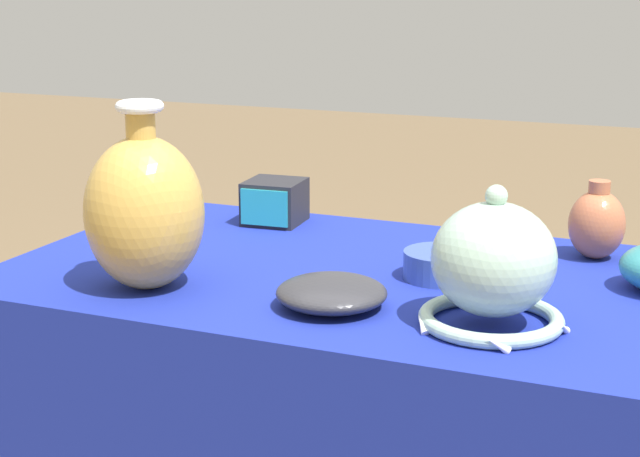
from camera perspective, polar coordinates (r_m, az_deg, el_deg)
The scene contains 7 objects.
display_table at distance 1.67m, azimuth 2.30°, elevation -5.45°, with size 1.21×0.71×0.75m.
vase_tall_bulbous at distance 1.57m, azimuth -10.18°, elevation 1.02°, with size 0.19×0.19×0.30m.
vase_dome_bell at distance 1.40m, azimuth 10.04°, elevation -2.30°, with size 0.21×0.22×0.21m.
mosaic_tile_box at distance 1.98m, azimuth -2.67°, elevation 1.56°, with size 0.12×0.13×0.09m.
bowl_shallow_charcoal at distance 1.48m, azimuth 0.68°, elevation -3.76°, with size 0.17×0.17×0.05m, color #2D2D33.
pot_squat_cobalt at distance 1.63m, azimuth 7.05°, elevation -2.12°, with size 0.13×0.13×0.05m, color #3851A8.
jar_round_terracotta at distance 1.79m, azimuth 15.81°, elevation 0.28°, with size 0.10×0.10×0.14m.
Camera 1 is at (0.54, -1.49, 1.23)m, focal length 55.00 mm.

